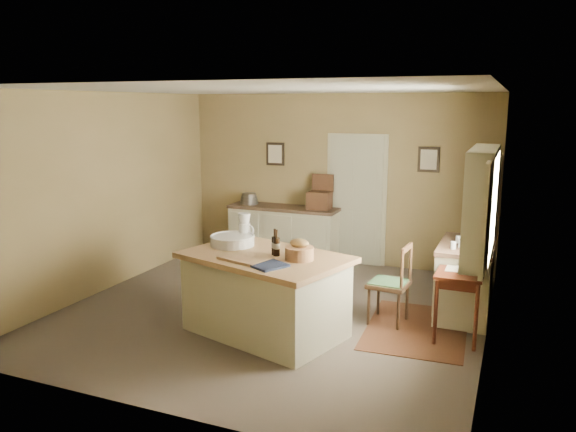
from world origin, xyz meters
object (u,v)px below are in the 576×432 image
object	(u,v)px
sideboard	(284,232)
right_cabinet	(465,279)
shelving_unit	(486,224)
work_island	(265,292)
writing_desk	(461,278)
desk_chair	(389,284)

from	to	relation	value
sideboard	right_cabinet	bearing A→B (deg)	-25.83
right_cabinet	shelving_unit	distance (m)	1.17
work_island	writing_desk	bearing A→B (deg)	36.71
desk_chair	shelving_unit	xyz separation A→B (m)	(0.95, 1.63, 0.47)
sideboard	right_cabinet	world-z (taller)	sideboard
desk_chair	writing_desk	bearing A→B (deg)	0.19
desk_chair	work_island	bearing A→B (deg)	-140.82
work_island	sideboard	world-z (taller)	work_island
right_cabinet	shelving_unit	bearing A→B (deg)	81.86
work_island	shelving_unit	bearing A→B (deg)	64.81
sideboard	shelving_unit	size ratio (longest dim) A/B	0.96
sideboard	shelving_unit	xyz separation A→B (m)	(3.13, -0.39, 0.46)
work_island	sideboard	bearing A→B (deg)	125.03
sideboard	writing_desk	bearing A→B (deg)	-35.07
writing_desk	right_cabinet	distance (m)	0.68
sideboard	desk_chair	bearing A→B (deg)	-42.92
work_island	writing_desk	xyz separation A→B (m)	(2.02, 0.75, 0.18)
shelving_unit	right_cabinet	bearing A→B (deg)	-98.14
desk_chair	right_cabinet	distance (m)	0.99
work_island	writing_desk	size ratio (longest dim) A/B	2.47
writing_desk	right_cabinet	bearing A→B (deg)	90.01
writing_desk	shelving_unit	distance (m)	1.73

